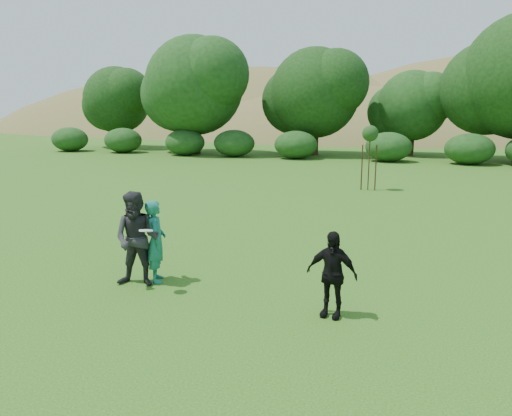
# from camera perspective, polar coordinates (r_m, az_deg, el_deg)

# --- Properties ---
(ground) EXTENTS (120.00, 120.00, 0.00)m
(ground) POSITION_cam_1_polar(r_m,az_deg,el_deg) (10.34, -5.34, -9.16)
(ground) COLOR #19470C
(ground) RESTS_ON ground
(player_teal) EXTENTS (0.68, 0.76, 1.75)m
(player_teal) POSITION_cam_1_polar(r_m,az_deg,el_deg) (10.69, -11.37, -3.73)
(player_teal) COLOR #186F5F
(player_teal) RESTS_ON ground
(player_grey) EXTENTS (1.07, 0.90, 1.97)m
(player_grey) POSITION_cam_1_polar(r_m,az_deg,el_deg) (10.49, -13.43, -3.49)
(player_grey) COLOR #28282A
(player_grey) RESTS_ON ground
(player_black) EXTENTS (0.95, 0.49, 1.55)m
(player_black) POSITION_cam_1_polar(r_m,az_deg,el_deg) (8.86, 8.64, -7.48)
(player_black) COLOR black
(player_black) RESTS_ON ground
(frisbee) EXTENTS (0.27, 0.27, 0.07)m
(frisbee) POSITION_cam_1_polar(r_m,az_deg,el_deg) (9.93, -12.47, -2.54)
(frisbee) COLOR white
(frisbee) RESTS_ON ground
(sapling) EXTENTS (0.70, 0.70, 2.85)m
(sapling) POSITION_cam_1_polar(r_m,az_deg,el_deg) (22.47, 12.92, 8.10)
(sapling) COLOR #352114
(sapling) RESTS_ON ground
(hillside) EXTENTS (150.00, 72.00, 52.00)m
(hillside) POSITION_cam_1_polar(r_m,az_deg,el_deg) (78.98, 14.81, -0.29)
(hillside) COLOR olive
(hillside) RESTS_ON ground
(tree_row) EXTENTS (53.92, 10.38, 9.62)m
(tree_row) POSITION_cam_1_polar(r_m,az_deg,el_deg) (37.55, 17.80, 12.85)
(tree_row) COLOR #3A2616
(tree_row) RESTS_ON ground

